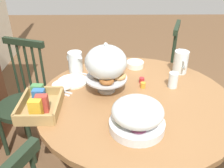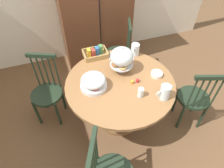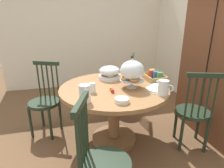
{
  "view_description": "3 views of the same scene",
  "coord_description": "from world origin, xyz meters",
  "px_view_note": "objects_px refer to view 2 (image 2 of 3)",
  "views": [
    {
      "loc": [
        -1.42,
        0.23,
        1.61
      ],
      "look_at": [
        -0.1,
        0.22,
        0.84
      ],
      "focal_mm": 38.89,
      "sensor_mm": 36.0,
      "label": 1
    },
    {
      "loc": [
        -0.73,
        -1.43,
        2.34
      ],
      "look_at": [
        -0.2,
        0.07,
        0.74
      ],
      "focal_mm": 31.49,
      "sensor_mm": 36.0,
      "label": 2
    },
    {
      "loc": [
        1.89,
        -0.46,
        1.47
      ],
      "look_at": [
        -0.2,
        0.07,
        0.74
      ],
      "focal_mm": 29.67,
      "sensor_mm": 36.0,
      "label": 3
    }
  ],
  "objects_px": {
    "milk_pitcher": "(135,50)",
    "china_plate_small": "(116,54)",
    "windsor_chair_far_side": "(47,93)",
    "wooden_armoire": "(95,9)",
    "dining_table": "(120,93)",
    "windsor_chair_by_cabinet": "(194,99)",
    "china_plate_large": "(123,57)",
    "fruit_platter_covered": "(93,82)",
    "windsor_chair_facing_door": "(119,54)",
    "drinking_glass": "(141,92)",
    "pastry_stand_with_dome": "(122,58)",
    "orange_juice_pitcher": "(165,93)",
    "cereal_bowl": "(157,74)",
    "cereal_basket": "(95,53)"
  },
  "relations": [
    {
      "from": "cereal_basket",
      "to": "drinking_glass",
      "type": "relative_size",
      "value": 2.87
    },
    {
      "from": "pastry_stand_with_dome",
      "to": "china_plate_small",
      "type": "relative_size",
      "value": 2.29
    },
    {
      "from": "milk_pitcher",
      "to": "china_plate_small",
      "type": "bearing_deg",
      "value": 165.23
    },
    {
      "from": "cereal_basket",
      "to": "china_plate_large",
      "type": "height_order",
      "value": "cereal_basket"
    },
    {
      "from": "windsor_chair_by_cabinet",
      "to": "orange_juice_pitcher",
      "type": "relative_size",
      "value": 5.1
    },
    {
      "from": "wooden_armoire",
      "to": "orange_juice_pitcher",
      "type": "relative_size",
      "value": 10.26
    },
    {
      "from": "china_plate_large",
      "to": "drinking_glass",
      "type": "bearing_deg",
      "value": -96.33
    },
    {
      "from": "drinking_glass",
      "to": "orange_juice_pitcher",
      "type": "bearing_deg",
      "value": -25.2
    },
    {
      "from": "china_plate_large",
      "to": "pastry_stand_with_dome",
      "type": "bearing_deg",
      "value": -115.81
    },
    {
      "from": "milk_pitcher",
      "to": "china_plate_large",
      "type": "height_order",
      "value": "milk_pitcher"
    },
    {
      "from": "dining_table",
      "to": "china_plate_small",
      "type": "height_order",
      "value": "china_plate_small"
    },
    {
      "from": "pastry_stand_with_dome",
      "to": "cereal_basket",
      "type": "distance_m",
      "value": 0.48
    },
    {
      "from": "pastry_stand_with_dome",
      "to": "cereal_bowl",
      "type": "xyz_separation_m",
      "value": [
        0.36,
        -0.23,
        -0.17
      ]
    },
    {
      "from": "windsor_chair_facing_door",
      "to": "orange_juice_pitcher",
      "type": "bearing_deg",
      "value": -89.2
    },
    {
      "from": "windsor_chair_facing_door",
      "to": "windsor_chair_far_side",
      "type": "relative_size",
      "value": 1.0
    },
    {
      "from": "drinking_glass",
      "to": "cereal_basket",
      "type": "bearing_deg",
      "value": 106.73
    },
    {
      "from": "windsor_chair_facing_door",
      "to": "windsor_chair_far_side",
      "type": "xyz_separation_m",
      "value": [
        -1.19,
        -0.48,
        0.0
      ]
    },
    {
      "from": "orange_juice_pitcher",
      "to": "china_plate_large",
      "type": "relative_size",
      "value": 0.87
    },
    {
      "from": "dining_table",
      "to": "pastry_stand_with_dome",
      "type": "distance_m",
      "value": 0.45
    },
    {
      "from": "china_plate_large",
      "to": "fruit_platter_covered",
      "type": "bearing_deg",
      "value": -141.37
    },
    {
      "from": "windsor_chair_by_cabinet",
      "to": "windsor_chair_far_side",
      "type": "distance_m",
      "value": 1.88
    },
    {
      "from": "cereal_bowl",
      "to": "dining_table",
      "type": "bearing_deg",
      "value": 174.68
    },
    {
      "from": "dining_table",
      "to": "drinking_glass",
      "type": "height_order",
      "value": "drinking_glass"
    },
    {
      "from": "orange_juice_pitcher",
      "to": "windsor_chair_by_cabinet",
      "type": "bearing_deg",
      "value": 5.76
    },
    {
      "from": "fruit_platter_covered",
      "to": "wooden_armoire",
      "type": "bearing_deg",
      "value": 73.16
    },
    {
      "from": "windsor_chair_by_cabinet",
      "to": "cereal_basket",
      "type": "distance_m",
      "value": 1.4
    },
    {
      "from": "pastry_stand_with_dome",
      "to": "china_plate_large",
      "type": "height_order",
      "value": "pastry_stand_with_dome"
    },
    {
      "from": "dining_table",
      "to": "windsor_chair_by_cabinet",
      "type": "xyz_separation_m",
      "value": [
        0.88,
        -0.33,
        -0.09
      ]
    },
    {
      "from": "wooden_armoire",
      "to": "dining_table",
      "type": "bearing_deg",
      "value": -94.68
    },
    {
      "from": "windsor_chair_far_side",
      "to": "wooden_armoire",
      "type": "bearing_deg",
      "value": 46.97
    },
    {
      "from": "windsor_chair_by_cabinet",
      "to": "cereal_basket",
      "type": "relative_size",
      "value": 3.09
    },
    {
      "from": "windsor_chair_far_side",
      "to": "china_plate_small",
      "type": "height_order",
      "value": "windsor_chair_far_side"
    },
    {
      "from": "windsor_chair_facing_door",
      "to": "china_plate_large",
      "type": "bearing_deg",
      "value": -106.24
    },
    {
      "from": "orange_juice_pitcher",
      "to": "china_plate_small",
      "type": "relative_size",
      "value": 1.27
    },
    {
      "from": "windsor_chair_by_cabinet",
      "to": "china_plate_large",
      "type": "relative_size",
      "value": 4.43
    },
    {
      "from": "fruit_platter_covered",
      "to": "milk_pitcher",
      "type": "bearing_deg",
      "value": 30.7
    },
    {
      "from": "orange_juice_pitcher",
      "to": "china_plate_large",
      "type": "xyz_separation_m",
      "value": [
        -0.15,
        0.81,
        -0.07
      ]
    },
    {
      "from": "wooden_armoire",
      "to": "china_plate_large",
      "type": "relative_size",
      "value": 8.91
    },
    {
      "from": "wooden_armoire",
      "to": "china_plate_large",
      "type": "bearing_deg",
      "value": -84.98
    },
    {
      "from": "china_plate_small",
      "to": "wooden_armoire",
      "type": "bearing_deg",
      "value": 91.21
    },
    {
      "from": "windsor_chair_far_side",
      "to": "china_plate_small",
      "type": "xyz_separation_m",
      "value": [
        0.99,
        0.1,
        0.3
      ]
    },
    {
      "from": "wooden_armoire",
      "to": "drinking_glass",
      "type": "distance_m",
      "value": 1.72
    },
    {
      "from": "fruit_platter_covered",
      "to": "drinking_glass",
      "type": "relative_size",
      "value": 2.73
    },
    {
      "from": "windsor_chair_far_side",
      "to": "milk_pitcher",
      "type": "xyz_separation_m",
      "value": [
        1.23,
        0.03,
        0.36
      ]
    },
    {
      "from": "windsor_chair_by_cabinet",
      "to": "windsor_chair_far_side",
      "type": "relative_size",
      "value": 1.0
    },
    {
      "from": "pastry_stand_with_dome",
      "to": "drinking_glass",
      "type": "distance_m",
      "value": 0.48
    },
    {
      "from": "windsor_chair_far_side",
      "to": "fruit_platter_covered",
      "type": "bearing_deg",
      "value": -34.75
    },
    {
      "from": "wooden_armoire",
      "to": "china_plate_small",
      "type": "bearing_deg",
      "value": -88.79
    },
    {
      "from": "drinking_glass",
      "to": "windsor_chair_far_side",
      "type": "bearing_deg",
      "value": 145.65
    },
    {
      "from": "fruit_platter_covered",
      "to": "milk_pitcher",
      "type": "height_order",
      "value": "fruit_platter_covered"
    }
  ]
}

